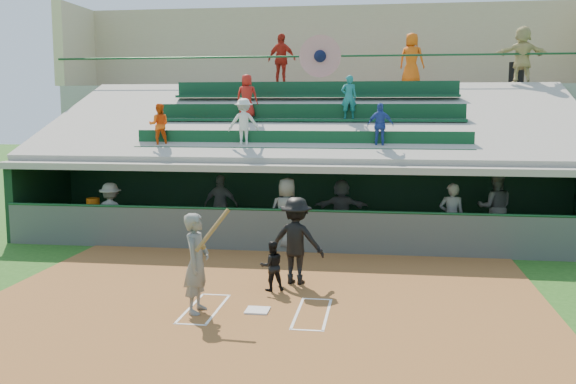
# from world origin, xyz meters

# --- Properties ---
(ground) EXTENTS (100.00, 100.00, 0.00)m
(ground) POSITION_xyz_m (0.00, 0.00, 0.00)
(ground) COLOR #1F4E15
(ground) RESTS_ON ground
(dirt_slab) EXTENTS (11.00, 9.00, 0.02)m
(dirt_slab) POSITION_xyz_m (0.00, 0.50, 0.01)
(dirt_slab) COLOR brown
(dirt_slab) RESTS_ON ground
(home_plate) EXTENTS (0.43, 0.43, 0.03)m
(home_plate) POSITION_xyz_m (0.00, 0.00, 0.04)
(home_plate) COLOR silver
(home_plate) RESTS_ON dirt_slab
(batters_box_chalk) EXTENTS (2.65, 1.85, 0.01)m
(batters_box_chalk) POSITION_xyz_m (0.00, 0.00, 0.02)
(batters_box_chalk) COLOR white
(batters_box_chalk) RESTS_ON dirt_slab
(dugout_floor) EXTENTS (16.00, 3.50, 0.04)m
(dugout_floor) POSITION_xyz_m (0.00, 6.75, 0.02)
(dugout_floor) COLOR gray
(dugout_floor) RESTS_ON ground
(concourse_slab) EXTENTS (20.00, 3.00, 4.60)m
(concourse_slab) POSITION_xyz_m (0.00, 13.50, 2.30)
(concourse_slab) COLOR gray
(concourse_slab) RESTS_ON ground
(grandstand) EXTENTS (20.40, 10.40, 7.80)m
(grandstand) POSITION_xyz_m (-0.01, 10.51, 2.26)
(grandstand) COLOR #4A4F4A
(grandstand) RESTS_ON ground
(batter_at_plate) EXTENTS (0.87, 0.77, 1.95)m
(batter_at_plate) POSITION_xyz_m (-1.09, -0.20, 0.95)
(batter_at_plate) COLOR #595B56
(batter_at_plate) RESTS_ON dirt_slab
(catcher) EXTENTS (0.62, 0.56, 1.03)m
(catcher) POSITION_xyz_m (0.03, 1.39, 0.54)
(catcher) COLOR black
(catcher) RESTS_ON dirt_slab
(home_umpire) EXTENTS (1.30, 0.89, 1.87)m
(home_umpire) POSITION_xyz_m (0.46, 2.02, 0.95)
(home_umpire) COLOR black
(home_umpire) RESTS_ON dirt_slab
(dugout_bench) EXTENTS (15.26, 1.86, 0.46)m
(dugout_bench) POSITION_xyz_m (0.23, 7.97, 0.27)
(dugout_bench) COLOR brown
(dugout_bench) RESTS_ON dugout_floor
(white_table) EXTENTS (1.06, 0.95, 0.76)m
(white_table) POSITION_xyz_m (-6.06, 5.97, 0.42)
(white_table) COLOR white
(white_table) RESTS_ON dugout_floor
(water_cooler) EXTENTS (0.38, 0.38, 0.38)m
(water_cooler) POSITION_xyz_m (-6.02, 6.05, 0.99)
(water_cooler) COLOR orange
(water_cooler) RESTS_ON white_table
(dugout_player_a) EXTENTS (1.15, 0.75, 1.68)m
(dugout_player_a) POSITION_xyz_m (-5.17, 5.33, 0.88)
(dugout_player_a) COLOR #5A5D57
(dugout_player_a) RESTS_ON dugout_floor
(dugout_player_b) EXTENTS (1.08, 0.54, 1.77)m
(dugout_player_b) POSITION_xyz_m (-2.42, 6.87, 0.92)
(dugout_player_b) COLOR #5B5E58
(dugout_player_b) RESTS_ON dugout_floor
(dugout_player_c) EXTENTS (0.97, 0.66, 1.91)m
(dugout_player_c) POSITION_xyz_m (-0.21, 5.22, 0.99)
(dugout_player_c) COLOR #575A55
(dugout_player_c) RESTS_ON dugout_floor
(dugout_player_d) EXTENTS (1.60, 0.64, 1.69)m
(dugout_player_d) POSITION_xyz_m (1.12, 7.05, 0.88)
(dugout_player_d) COLOR #5B5E58
(dugout_player_d) RESTS_ON dugout_floor
(dugout_player_e) EXTENTS (0.66, 0.44, 1.79)m
(dugout_player_e) POSITION_xyz_m (4.08, 5.68, 0.93)
(dugout_player_e) COLOR #585A55
(dugout_player_e) RESTS_ON dugout_floor
(dugout_player_f) EXTENTS (0.99, 0.80, 1.96)m
(dugout_player_f) POSITION_xyz_m (5.39, 6.93, 1.02)
(dugout_player_f) COLOR #5B5D58
(dugout_player_f) RESTS_ON dugout_floor
(trash_bin) EXTENTS (0.53, 0.53, 0.80)m
(trash_bin) POSITION_xyz_m (7.01, 13.10, 5.00)
(trash_bin) COLOR black
(trash_bin) RESTS_ON concourse_slab
(concourse_staff_a) EXTENTS (1.22, 0.81, 1.93)m
(concourse_staff_a) POSITION_xyz_m (-1.53, 12.89, 5.56)
(concourse_staff_a) COLOR #AC2013
(concourse_staff_a) RESTS_ON concourse_slab
(concourse_staff_b) EXTENTS (1.05, 0.84, 1.85)m
(concourse_staff_b) POSITION_xyz_m (3.26, 12.75, 5.53)
(concourse_staff_b) COLOR #DC540C
(concourse_staff_b) RESTS_ON concourse_slab
(concourse_staff_c) EXTENTS (1.85, 0.72, 1.95)m
(concourse_staff_c) POSITION_xyz_m (6.99, 12.17, 5.58)
(concourse_staff_c) COLOR tan
(concourse_staff_c) RESTS_ON concourse_slab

